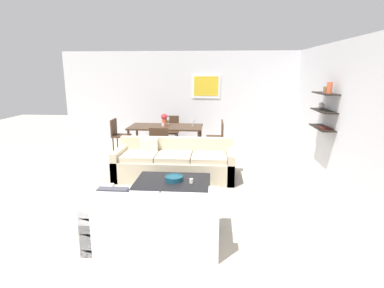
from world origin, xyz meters
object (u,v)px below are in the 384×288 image
dining_chair_right_near (218,138)px  wine_glass_right_far (193,121)px  sofa_beige (174,164)px  centerpiece_vase (164,119)px  candle_jar (191,181)px  dining_chair_head (171,129)px  decorative_bowl (174,178)px  dining_chair_right_far (218,135)px  dining_chair_left_far (118,133)px  loveseat_white (154,221)px  wine_glass_head (168,119)px  wine_glass_foot (163,125)px  coffee_table (172,193)px  dining_table (166,129)px  dining_chair_foot (160,143)px

dining_chair_right_near → wine_glass_right_far: (-0.65, 0.33, 0.37)m
sofa_beige → centerpiece_vase: 1.95m
candle_jar → dining_chair_head: dining_chair_head is taller
decorative_bowl → dining_chair_right_near: size_ratio=0.34×
dining_chair_right_near → dining_chair_right_far: same height
dining_chair_head → dining_chair_left_far: bearing=-153.7°
dining_chair_head → dining_chair_right_near: size_ratio=1.00×
loveseat_white → candle_jar: size_ratio=21.24×
dining_chair_head → wine_glass_head: size_ratio=4.89×
wine_glass_foot → dining_chair_head: bearing=90.0°
candle_jar → coffee_table: bearing=172.2°
centerpiece_vase → dining_chair_head: bearing=88.1°
dining_chair_right_far → candle_jar: bearing=-97.4°
dining_table → wine_glass_foot: wine_glass_foot is taller
dining_table → wine_glass_head: wine_glass_head is taller
dining_chair_right_near → dining_chair_foot: size_ratio=1.00×
coffee_table → centerpiece_vase: (-0.63, 3.03, 0.75)m
dining_chair_foot → wine_glass_head: size_ratio=4.89×
dining_chair_foot → wine_glass_head: 1.34m
sofa_beige → centerpiece_vase: bearing=105.6°
dining_chair_foot → dining_table: bearing=90.0°
dining_table → coffee_table: bearing=-78.9°
wine_glass_right_far → centerpiece_vase: (-0.72, -0.15, 0.06)m
dining_chair_head → wine_glass_head: 0.60m
dining_chair_head → wine_glass_foot: size_ratio=5.86×
loveseat_white → dining_table: size_ratio=0.86×
wine_glass_right_far → wine_glass_foot: wine_glass_right_far is taller
wine_glass_head → wine_glass_foot: wine_glass_head is taller
dining_chair_foot → decorative_bowl: bearing=-73.8°
dining_table → dining_chair_left_far: dining_chair_left_far is taller
loveseat_white → coffee_table: size_ratio=1.32×
candle_jar → dining_chair_right_far: (0.43, 3.32, 0.09)m
decorative_bowl → wine_glass_foot: wine_glass_foot is taller
dining_chair_left_far → dining_chair_right_far: (2.69, 0.00, 0.00)m
dining_chair_right_far → coffee_table: bearing=-102.8°
dining_chair_left_far → dining_chair_right_far: size_ratio=1.00×
candle_jar → dining_chair_left_far: size_ratio=0.09×
sofa_beige → dining_chair_head: (-0.46, 2.68, 0.21)m
coffee_table → dining_chair_right_far: 3.37m
loveseat_white → dining_chair_right_near: (0.81, 4.05, 0.21)m
wine_glass_head → coffee_table: bearing=-80.2°
sofa_beige → dining_chair_foot: size_ratio=2.71×
wine_glass_foot → dining_chair_left_far: bearing=155.2°
dining_chair_left_far → dining_table: bearing=-8.9°
coffee_table → wine_glass_foot: 2.80m
wine_glass_right_far → centerpiece_vase: bearing=-167.9°
dining_chair_right_far → wine_glass_foot: 1.52m
dining_chair_left_far → dining_chair_foot: size_ratio=1.00×
loveseat_white → wine_glass_right_far: bearing=88.0°
candle_jar → wine_glass_head: 3.66m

